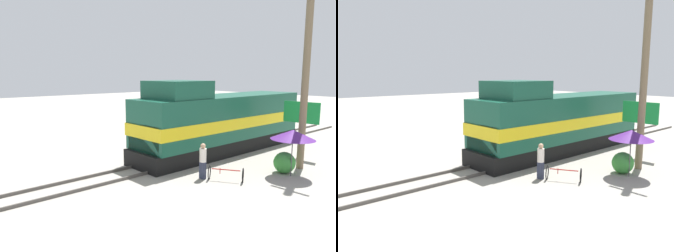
% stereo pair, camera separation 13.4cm
% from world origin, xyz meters
% --- Properties ---
extents(ground_plane, '(120.00, 120.00, 0.00)m').
position_xyz_m(ground_plane, '(0.00, 0.00, 0.00)').
color(ground_plane, gray).
extents(rail_near, '(0.08, 35.65, 0.15)m').
position_xyz_m(rail_near, '(-0.72, 0.00, 0.07)').
color(rail_near, '#4C4742').
rests_on(rail_near, ground_plane).
extents(rail_far, '(0.08, 35.65, 0.15)m').
position_xyz_m(rail_far, '(0.72, 0.00, 0.07)').
color(rail_far, '#4C4742').
rests_on(rail_far, ground_plane).
extents(locomotive, '(3.18, 13.83, 4.73)m').
position_xyz_m(locomotive, '(0.00, 2.02, 2.00)').
color(locomotive, black).
rests_on(locomotive, ground_plane).
extents(utility_pole, '(1.80, 0.37, 10.32)m').
position_xyz_m(utility_pole, '(5.37, 2.47, 5.23)').
color(utility_pole, '#726047').
rests_on(utility_pole, ground_plane).
extents(vendor_umbrella, '(2.17, 2.17, 2.38)m').
position_xyz_m(vendor_umbrella, '(5.73, 0.82, 2.13)').
color(vendor_umbrella, '#4C4C4C').
rests_on(vendor_umbrella, ground_plane).
extents(billboard_sign, '(2.30, 0.12, 3.43)m').
position_xyz_m(billboard_sign, '(4.02, 4.97, 2.58)').
color(billboard_sign, '#595959').
rests_on(billboard_sign, ground_plane).
extents(shrub_cluster, '(1.11, 1.11, 1.11)m').
position_xyz_m(shrub_cluster, '(5.24, 1.04, 0.56)').
color(shrub_cluster, '#388C38').
rests_on(shrub_cluster, ground_plane).
extents(person_bystander, '(0.34, 0.34, 1.79)m').
position_xyz_m(person_bystander, '(3.08, -2.86, 0.97)').
color(person_bystander, '#2D3347').
rests_on(person_bystander, ground_plane).
extents(bicycle, '(1.78, 1.48, 0.71)m').
position_xyz_m(bicycle, '(4.06, -2.28, 0.37)').
color(bicycle, black).
rests_on(bicycle, ground_plane).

